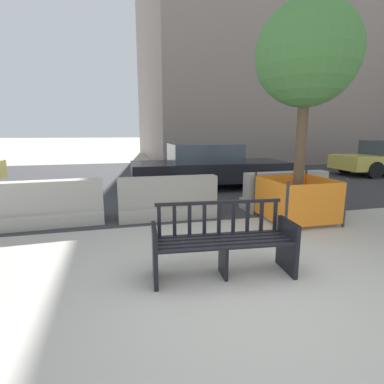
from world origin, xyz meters
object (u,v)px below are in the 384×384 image
(jersey_barrier_right, at_px, (286,194))
(street_tree, at_px, (307,56))
(jersey_barrier_left, at_px, (48,207))
(street_bench, at_px, (223,244))
(jersey_barrier_centre, at_px, (168,201))
(construction_fence, at_px, (297,198))
(car_sedan_mid, at_px, (208,167))

(jersey_barrier_right, xyz_separation_m, street_tree, (-0.34, -0.94, 2.72))
(jersey_barrier_left, bearing_deg, street_bench, -48.04)
(street_tree, bearing_deg, street_bench, -140.76)
(jersey_barrier_centre, distance_m, street_tree, 3.73)
(jersey_barrier_right, bearing_deg, jersey_barrier_centre, -178.72)
(street_tree, bearing_deg, jersey_barrier_centre, 159.91)
(jersey_barrier_right, xyz_separation_m, construction_fence, (-0.34, -0.94, 0.11))
(street_bench, height_order, construction_fence, construction_fence)
(jersey_barrier_centre, relative_size, street_tree, 0.50)
(street_tree, relative_size, construction_fence, 3.23)
(jersey_barrier_right, bearing_deg, jersey_barrier_left, 179.97)
(car_sedan_mid, bearing_deg, jersey_barrier_centre, -121.29)
(jersey_barrier_left, distance_m, car_sedan_mid, 4.99)
(street_bench, distance_m, jersey_barrier_left, 3.69)
(jersey_barrier_right, bearing_deg, street_bench, -132.87)
(jersey_barrier_left, bearing_deg, jersey_barrier_centre, -1.60)
(jersey_barrier_right, distance_m, car_sedan_mid, 3.05)
(construction_fence, relative_size, car_sedan_mid, 0.26)
(construction_fence, bearing_deg, jersey_barrier_centre, 159.91)
(jersey_barrier_left, relative_size, construction_fence, 1.63)
(street_tree, xyz_separation_m, construction_fence, (0.00, 0.00, -2.60))
(jersey_barrier_left, xyz_separation_m, jersey_barrier_right, (5.01, -0.00, 0.00))
(street_bench, bearing_deg, jersey_barrier_centre, 94.02)
(jersey_barrier_right, xyz_separation_m, car_sedan_mid, (-0.95, 2.88, 0.33))
(jersey_barrier_centre, bearing_deg, jersey_barrier_left, 178.40)
(jersey_barrier_right, bearing_deg, construction_fence, -109.74)
(jersey_barrier_right, height_order, car_sedan_mid, car_sedan_mid)
(jersey_barrier_right, height_order, construction_fence, construction_fence)
(jersey_barrier_centre, xyz_separation_m, street_tree, (2.40, -0.88, 2.72))
(street_bench, xyz_separation_m, street_tree, (2.21, 1.80, 2.66))
(jersey_barrier_left, relative_size, jersey_barrier_right, 1.01)
(jersey_barrier_right, distance_m, construction_fence, 1.00)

